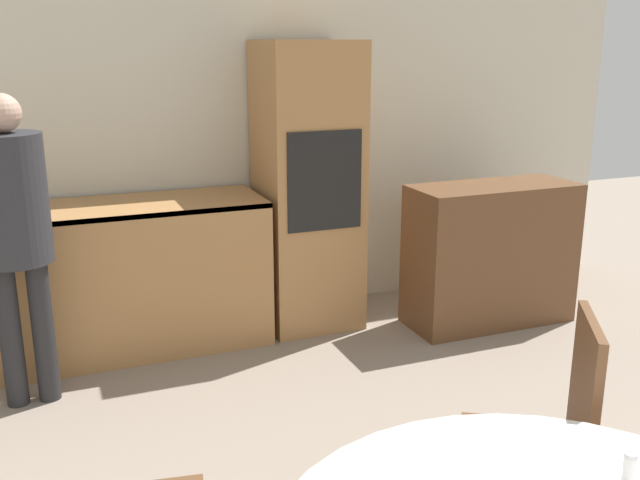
{
  "coord_description": "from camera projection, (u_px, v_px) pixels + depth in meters",
  "views": [
    {
      "loc": [
        -0.96,
        0.58,
        1.8
      ],
      "look_at": [
        -0.01,
        2.97,
        1.08
      ],
      "focal_mm": 40.0,
      "sensor_mm": 36.0,
      "label": 1
    }
  ],
  "objects": [
    {
      "name": "person_standing",
      "position": [
        13.0,
        220.0,
        3.44
      ],
      "size": [
        0.34,
        0.34,
        1.57
      ],
      "color": "#262628",
      "rests_on": "ground_plane"
    },
    {
      "name": "kitchen_counter",
      "position": [
        40.0,
        285.0,
        4.06
      ],
      "size": [
        2.61,
        0.6,
        0.9
      ],
      "color": "#AD7A47",
      "rests_on": "ground_plane"
    },
    {
      "name": "sideboard",
      "position": [
        490.0,
        254.0,
        4.64
      ],
      "size": [
        1.09,
        0.45,
        0.92
      ],
      "color": "brown",
      "rests_on": "ground_plane"
    },
    {
      "name": "chair_far_right",
      "position": [
        551.0,
        433.0,
        2.39
      ],
      "size": [
        0.55,
        0.55,
        0.94
      ],
      "rotation": [
        0.0,
        0.0,
        4.15
      ],
      "color": "brown",
      "rests_on": "ground_plane"
    },
    {
      "name": "salt_shaker",
      "position": [
        629.0,
        468.0,
        1.77
      ],
      "size": [
        0.03,
        0.03,
        0.09
      ],
      "color": "white",
      "rests_on": "dining_table"
    },
    {
      "name": "oven_unit",
      "position": [
        308.0,
        187.0,
        4.53
      ],
      "size": [
        0.59,
        0.59,
        1.81
      ],
      "color": "#AD7A47",
      "rests_on": "ground_plane"
    },
    {
      "name": "wall_back",
      "position": [
        197.0,
        123.0,
        4.51
      ],
      "size": [
        6.35,
        0.05,
        2.6
      ],
      "color": "beige",
      "rests_on": "ground_plane"
    }
  ]
}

